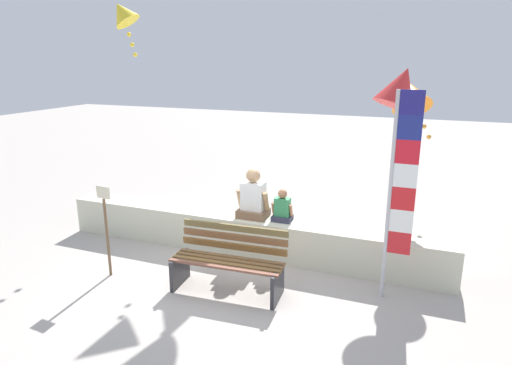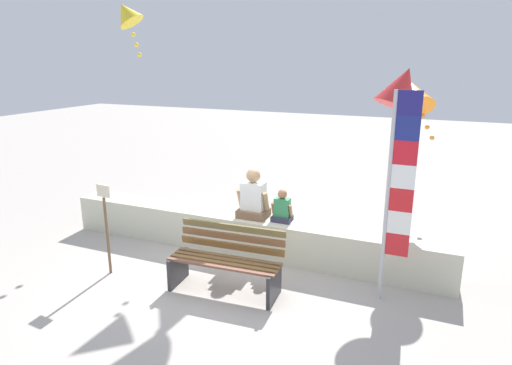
{
  "view_description": "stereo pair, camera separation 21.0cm",
  "coord_description": "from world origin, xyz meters",
  "px_view_note": "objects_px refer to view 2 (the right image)",
  "views": [
    {
      "loc": [
        2.66,
        -5.31,
        3.13
      ],
      "look_at": [
        0.18,
        1.04,
        1.23
      ],
      "focal_mm": 31.34,
      "sensor_mm": 36.0,
      "label": 1
    },
    {
      "loc": [
        2.86,
        -5.23,
        3.13
      ],
      "look_at": [
        0.18,
        1.04,
        1.23
      ],
      "focal_mm": 31.34,
      "sensor_mm": 36.0,
      "label": 2
    }
  ],
  "objects_px": {
    "flag_banner": "(396,187)",
    "kite_orange": "(412,94)",
    "person_adult": "(253,198)",
    "kite_red": "(402,87)",
    "sign_post": "(106,222)",
    "park_bench": "(226,262)",
    "kite_yellow": "(127,14)",
    "person_child": "(282,209)"
  },
  "relations": [
    {
      "from": "person_child",
      "to": "sign_post",
      "type": "bearing_deg",
      "value": -145.01
    },
    {
      "from": "kite_yellow",
      "to": "kite_red",
      "type": "bearing_deg",
      "value": 0.08
    },
    {
      "from": "person_adult",
      "to": "flag_banner",
      "type": "relative_size",
      "value": 0.29
    },
    {
      "from": "sign_post",
      "to": "flag_banner",
      "type": "bearing_deg",
      "value": 11.96
    },
    {
      "from": "kite_red",
      "to": "sign_post",
      "type": "xyz_separation_m",
      "value": [
        -3.78,
        -2.19,
        -1.91
      ]
    },
    {
      "from": "person_adult",
      "to": "kite_red",
      "type": "xyz_separation_m",
      "value": [
        2.09,
        0.66,
        1.78
      ]
    },
    {
      "from": "person_adult",
      "to": "sign_post",
      "type": "distance_m",
      "value": 2.28
    },
    {
      "from": "park_bench",
      "to": "flag_banner",
      "type": "relative_size",
      "value": 0.57
    },
    {
      "from": "kite_red",
      "to": "sign_post",
      "type": "bearing_deg",
      "value": -149.94
    },
    {
      "from": "kite_orange",
      "to": "flag_banner",
      "type": "bearing_deg",
      "value": -88.33
    },
    {
      "from": "person_adult",
      "to": "kite_red",
      "type": "distance_m",
      "value": 2.82
    },
    {
      "from": "person_adult",
      "to": "flag_banner",
      "type": "height_order",
      "value": "flag_banner"
    },
    {
      "from": "kite_yellow",
      "to": "kite_orange",
      "type": "height_order",
      "value": "kite_yellow"
    },
    {
      "from": "person_adult",
      "to": "kite_yellow",
      "type": "bearing_deg",
      "value": 166.78
    },
    {
      "from": "park_bench",
      "to": "sign_post",
      "type": "relative_size",
      "value": 1.15
    },
    {
      "from": "sign_post",
      "to": "person_child",
      "type": "bearing_deg",
      "value": 34.99
    },
    {
      "from": "flag_banner",
      "to": "kite_red",
      "type": "height_order",
      "value": "kite_red"
    },
    {
      "from": "person_child",
      "to": "sign_post",
      "type": "distance_m",
      "value": 2.67
    },
    {
      "from": "flag_banner",
      "to": "kite_orange",
      "type": "height_order",
      "value": "kite_orange"
    },
    {
      "from": "person_adult",
      "to": "kite_yellow",
      "type": "distance_m",
      "value": 4.1
    },
    {
      "from": "park_bench",
      "to": "sign_post",
      "type": "distance_m",
      "value": 1.89
    },
    {
      "from": "park_bench",
      "to": "kite_red",
      "type": "xyz_separation_m",
      "value": [
        1.95,
        1.93,
        2.31
      ]
    },
    {
      "from": "kite_red",
      "to": "kite_orange",
      "type": "bearing_deg",
      "value": 82.8
    },
    {
      "from": "flag_banner",
      "to": "person_adult",
      "type": "bearing_deg",
      "value": 162.87
    },
    {
      "from": "person_adult",
      "to": "person_child",
      "type": "distance_m",
      "value": 0.51
    },
    {
      "from": "person_child",
      "to": "flag_banner",
      "type": "relative_size",
      "value": 0.19
    },
    {
      "from": "kite_yellow",
      "to": "kite_red",
      "type": "distance_m",
      "value": 5.0
    },
    {
      "from": "kite_yellow",
      "to": "kite_red",
      "type": "height_order",
      "value": "kite_yellow"
    },
    {
      "from": "flag_banner",
      "to": "kite_orange",
      "type": "relative_size",
      "value": 2.39
    },
    {
      "from": "kite_red",
      "to": "sign_post",
      "type": "distance_m",
      "value": 4.77
    },
    {
      "from": "park_bench",
      "to": "person_child",
      "type": "height_order",
      "value": "person_child"
    },
    {
      "from": "kite_orange",
      "to": "sign_post",
      "type": "relative_size",
      "value": 0.84
    },
    {
      "from": "kite_red",
      "to": "sign_post",
      "type": "height_order",
      "value": "kite_red"
    },
    {
      "from": "park_bench",
      "to": "flag_banner",
      "type": "bearing_deg",
      "value": 15.3
    },
    {
      "from": "flag_banner",
      "to": "person_child",
      "type": "bearing_deg",
      "value": 158.42
    },
    {
      "from": "kite_yellow",
      "to": "sign_post",
      "type": "xyz_separation_m",
      "value": [
        1.08,
        -2.18,
        -3.09
      ]
    },
    {
      "from": "person_adult",
      "to": "sign_post",
      "type": "height_order",
      "value": "person_adult"
    },
    {
      "from": "person_adult",
      "to": "kite_yellow",
      "type": "relative_size",
      "value": 0.78
    },
    {
      "from": "sign_post",
      "to": "park_bench",
      "type": "bearing_deg",
      "value": 8.02
    },
    {
      "from": "sign_post",
      "to": "person_adult",
      "type": "bearing_deg",
      "value": 42.16
    },
    {
      "from": "park_bench",
      "to": "kite_red",
      "type": "distance_m",
      "value": 3.58
    },
    {
      "from": "park_bench",
      "to": "person_adult",
      "type": "height_order",
      "value": "person_adult"
    }
  ]
}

